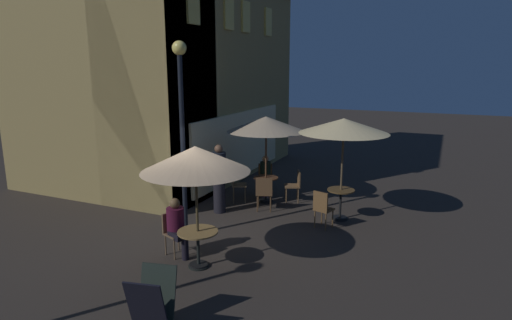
% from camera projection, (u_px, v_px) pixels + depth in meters
% --- Properties ---
extents(ground_plane, '(60.00, 60.00, 0.00)m').
position_uv_depth(ground_plane, '(197.00, 248.00, 9.13)').
color(ground_plane, '#312A24').
extents(cafe_building, '(8.54, 6.31, 7.41)m').
position_uv_depth(cafe_building, '(171.00, 68.00, 13.62)').
color(cafe_building, olive).
rests_on(cafe_building, ground).
extents(street_lamp_near_corner, '(0.30, 0.30, 4.29)m').
position_uv_depth(street_lamp_near_corner, '(182.00, 109.00, 9.19)').
color(street_lamp_near_corner, black).
rests_on(street_lamp_near_corner, ground).
extents(menu_sandwich_board, '(0.75, 0.68, 0.90)m').
position_uv_depth(menu_sandwich_board, '(152.00, 302.00, 6.21)').
color(menu_sandwich_board, black).
rests_on(menu_sandwich_board, ground).
extents(cafe_table_0, '(0.77, 0.77, 0.73)m').
position_uv_depth(cafe_table_0, '(198.00, 240.00, 8.18)').
color(cafe_table_0, black).
rests_on(cafe_table_0, ground).
extents(cafe_table_1, '(0.69, 0.69, 0.71)m').
position_uv_depth(cafe_table_1, '(266.00, 184.00, 12.14)').
color(cafe_table_1, black).
rests_on(cafe_table_1, ground).
extents(cafe_table_2, '(0.67, 0.67, 0.78)m').
position_uv_depth(cafe_table_2, '(341.00, 198.00, 10.74)').
color(cafe_table_2, black).
rests_on(cafe_table_2, ground).
extents(patio_umbrella_0, '(2.02, 2.02, 2.36)m').
position_uv_depth(patio_umbrella_0, '(195.00, 159.00, 7.84)').
color(patio_umbrella_0, black).
rests_on(patio_umbrella_0, ground).
extents(patio_umbrella_1, '(2.17, 2.17, 2.43)m').
position_uv_depth(patio_umbrella_1, '(266.00, 124.00, 11.77)').
color(patio_umbrella_1, black).
rests_on(patio_umbrella_1, ground).
extents(patio_umbrella_2, '(2.18, 2.18, 2.55)m').
position_uv_depth(patio_umbrella_2, '(344.00, 126.00, 10.34)').
color(patio_umbrella_2, black).
rests_on(patio_umbrella_2, ground).
extents(cafe_chair_0, '(0.51, 0.51, 0.88)m').
position_uv_depth(cafe_chair_0, '(174.00, 229.00, 8.76)').
color(cafe_chair_0, brown).
rests_on(cafe_chair_0, ground).
extents(cafe_chair_1, '(0.54, 0.54, 0.99)m').
position_uv_depth(cafe_chair_1, '(236.00, 181.00, 12.10)').
color(cafe_chair_1, brown).
rests_on(cafe_chair_1, ground).
extents(cafe_chair_2, '(0.55, 0.55, 0.93)m').
position_uv_depth(cafe_chair_2, '(264.00, 191.00, 11.33)').
color(cafe_chair_2, brown).
rests_on(cafe_chair_2, ground).
extents(cafe_chair_3, '(0.55, 0.55, 0.89)m').
position_uv_depth(cafe_chair_3, '(295.00, 183.00, 12.13)').
color(cafe_chair_3, brown).
rests_on(cafe_chair_3, ground).
extents(cafe_chair_4, '(0.55, 0.55, 0.90)m').
position_uv_depth(cafe_chair_4, '(265.00, 176.00, 12.90)').
color(cafe_chair_4, brown).
rests_on(cafe_chair_4, ground).
extents(cafe_chair_5, '(0.48, 0.48, 0.92)m').
position_uv_depth(cafe_chair_5, '(322.00, 206.00, 10.11)').
color(cafe_chair_5, brown).
rests_on(cafe_chair_5, ground).
extents(patron_seated_0, '(0.46, 0.54, 1.21)m').
position_uv_depth(patron_seated_0, '(177.00, 224.00, 8.63)').
color(patron_seated_0, black).
rests_on(patron_seated_0, ground).
extents(patron_seated_1, '(0.51, 0.43, 1.18)m').
position_uv_depth(patron_seated_1, '(265.00, 173.00, 12.73)').
color(patron_seated_1, '#5B385C').
rests_on(patron_seated_1, ground).
extents(patron_standing_2, '(0.37, 0.37, 1.81)m').
position_uv_depth(patron_standing_2, '(219.00, 179.00, 11.18)').
color(patron_standing_2, black).
rests_on(patron_standing_2, ground).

